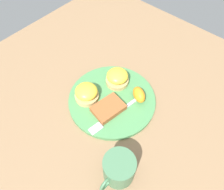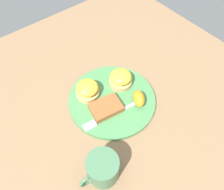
{
  "view_description": "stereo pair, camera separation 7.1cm",
  "coord_description": "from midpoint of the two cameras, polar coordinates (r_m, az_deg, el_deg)",
  "views": [
    {
      "loc": [
        0.31,
        0.27,
        0.62
      ],
      "look_at": [
        0.0,
        0.0,
        0.03
      ],
      "focal_mm": 35.0,
      "sensor_mm": 36.0,
      "label": 1
    },
    {
      "loc": [
        0.26,
        0.32,
        0.62
      ],
      "look_at": [
        0.0,
        0.0,
        0.03
      ],
      "focal_mm": 35.0,
      "sensor_mm": 36.0,
      "label": 2
    }
  ],
  "objects": [
    {
      "name": "plate",
      "position": [
        0.74,
        -2.77,
        -1.41
      ],
      "size": [
        0.29,
        0.29,
        0.01
      ],
      "primitive_type": "cylinder",
      "color": "#47844C",
      "rests_on": "ground_plane"
    },
    {
      "name": "sandwich_benedict_right",
      "position": [
        0.72,
        -9.5,
        0.3
      ],
      "size": [
        0.08,
        0.08,
        0.05
      ],
      "color": "tan",
      "rests_on": "plate"
    },
    {
      "name": "ground_plane",
      "position": [
        0.74,
        -2.75,
        -1.71
      ],
      "size": [
        1.1,
        1.1,
        0.0
      ],
      "primitive_type": "plane",
      "color": "#846647"
    },
    {
      "name": "fork",
      "position": [
        0.69,
        -2.79,
        -5.85
      ],
      "size": [
        0.2,
        0.05,
        0.0
      ],
      "color": "silver",
      "rests_on": "plate"
    },
    {
      "name": "hashbrown_patty",
      "position": [
        0.7,
        -3.9,
        -3.68
      ],
      "size": [
        0.11,
        0.09,
        0.02
      ],
      "primitive_type": "cube",
      "rotation": [
        0.0,
        0.0,
        -0.17
      ],
      "color": "#9B532A",
      "rests_on": "plate"
    },
    {
      "name": "orange_wedge",
      "position": [
        0.71,
        4.24,
        -0.1
      ],
      "size": [
        0.06,
        0.07,
        0.04
      ],
      "primitive_type": "ellipsoid",
      "rotation": [
        0.0,
        0.0,
        1.04
      ],
      "color": "orange",
      "rests_on": "plate"
    },
    {
      "name": "sandwich_benedict_left",
      "position": [
        0.75,
        -1.33,
        4.39
      ],
      "size": [
        0.08,
        0.08,
        0.05
      ],
      "color": "tan",
      "rests_on": "plate"
    },
    {
      "name": "cup",
      "position": [
        0.6,
        -1.83,
        -19.0
      ],
      "size": [
        0.12,
        0.09,
        0.09
      ],
      "color": "#42704C",
      "rests_on": "ground_plane"
    }
  ]
}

